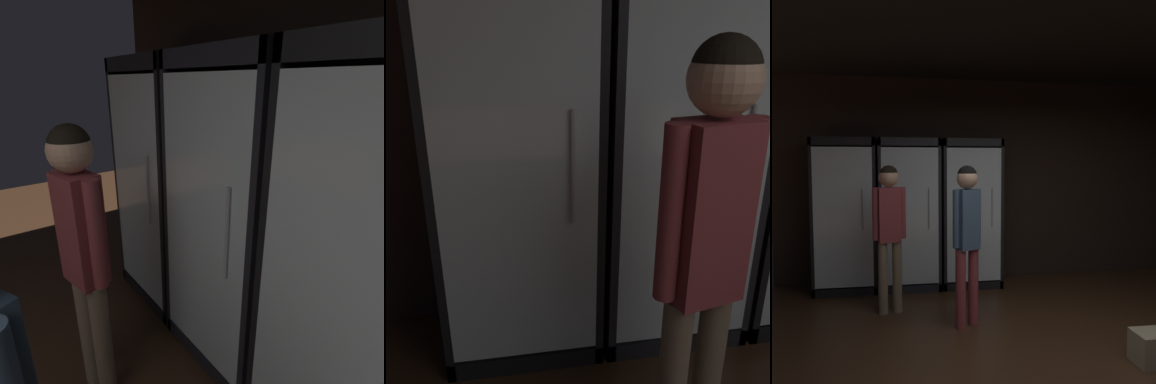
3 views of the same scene
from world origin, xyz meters
TOP-DOWN VIEW (x-y plane):
  - cooler_far_left at (-2.00, 2.75)m, footprint 0.78×0.58m
  - cooler_left at (-1.19, 2.75)m, footprint 0.78×0.58m
  - shopper_near at (-1.42, 1.85)m, footprint 0.35×0.21m

SIDE VIEW (x-z plane):
  - cooler_left at x=-1.19m, z-range -0.02..1.93m
  - cooler_far_left at x=-2.00m, z-range -0.02..1.94m
  - shopper_near at x=-1.42m, z-range 0.21..1.82m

